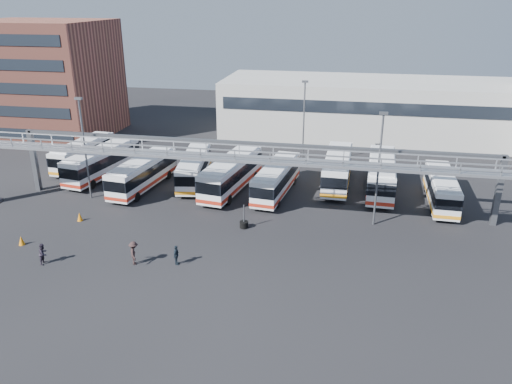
% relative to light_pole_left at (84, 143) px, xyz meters
% --- Properties ---
extents(ground, '(140.00, 140.00, 0.00)m').
position_rel_light_pole_left_xyz_m(ground, '(16.00, -8.00, -5.73)').
color(ground, black).
rests_on(ground, ground).
extents(gantry, '(51.40, 5.15, 7.10)m').
position_rel_light_pole_left_xyz_m(gantry, '(16.00, -2.13, -0.22)').
color(gantry, '#97999F').
rests_on(gantry, ground).
extents(apartment_building, '(18.00, 15.00, 16.00)m').
position_rel_light_pole_left_xyz_m(apartment_building, '(-18.00, 22.00, 2.27)').
color(apartment_building, brown).
rests_on(apartment_building, ground).
extents(warehouse, '(42.00, 14.00, 8.00)m').
position_rel_light_pole_left_xyz_m(warehouse, '(28.00, 30.00, -1.73)').
color(warehouse, '#9E9E99').
rests_on(warehouse, ground).
extents(light_pole_left, '(0.70, 0.35, 10.21)m').
position_rel_light_pole_left_xyz_m(light_pole_left, '(0.00, 0.00, 0.00)').
color(light_pole_left, '#4C4F54').
rests_on(light_pole_left, ground).
extents(light_pole_mid, '(0.70, 0.35, 10.21)m').
position_rel_light_pole_left_xyz_m(light_pole_mid, '(28.00, -1.00, 0.00)').
color(light_pole_mid, '#4C4F54').
rests_on(light_pole_mid, ground).
extents(light_pole_back, '(0.70, 0.35, 10.21)m').
position_rel_light_pole_left_xyz_m(light_pole_back, '(20.00, 14.00, 0.00)').
color(light_pole_back, '#4C4F54').
rests_on(light_pole_back, ground).
extents(bus_0, '(3.12, 10.46, 3.13)m').
position_rel_light_pole_left_xyz_m(bus_0, '(-5.61, 9.01, -3.99)').
color(bus_0, silver).
rests_on(bus_0, ground).
extents(bus_1, '(4.35, 11.35, 3.37)m').
position_rel_light_pole_left_xyz_m(bus_1, '(-1.65, 6.00, -3.86)').
color(bus_1, silver).
rests_on(bus_1, ground).
extents(bus_2, '(3.75, 11.01, 3.28)m').
position_rel_light_pole_left_xyz_m(bus_2, '(4.25, 3.52, -3.91)').
color(bus_2, silver).
rests_on(bus_2, ground).
extents(bus_3, '(4.01, 10.69, 3.17)m').
position_rel_light_pole_left_xyz_m(bus_3, '(9.02, 6.22, -3.97)').
color(bus_3, silver).
rests_on(bus_3, ground).
extents(bus_4, '(4.40, 11.80, 3.50)m').
position_rel_light_pole_left_xyz_m(bus_4, '(13.54, 4.71, -3.79)').
color(bus_4, silver).
rests_on(bus_4, ground).
extents(bus_5, '(3.65, 10.78, 3.21)m').
position_rel_light_pole_left_xyz_m(bus_5, '(18.32, 4.53, -3.95)').
color(bus_5, silver).
rests_on(bus_5, ground).
extents(bus_6, '(2.88, 11.35, 3.43)m').
position_rel_light_pole_left_xyz_m(bus_6, '(24.33, 8.57, -3.83)').
color(bus_6, silver).
rests_on(bus_6, ground).
extents(bus_7, '(3.17, 11.68, 3.52)m').
position_rel_light_pole_left_xyz_m(bus_7, '(28.85, 7.46, -3.78)').
color(bus_7, silver).
rests_on(bus_7, ground).
extents(bus_8, '(2.59, 10.17, 3.07)m').
position_rel_light_pole_left_xyz_m(bus_8, '(34.49, 5.05, -4.03)').
color(bus_8, silver).
rests_on(bus_8, ground).
extents(pedestrian_b, '(0.67, 0.84, 1.67)m').
position_rel_light_pole_left_xyz_m(pedestrian_b, '(3.06, -12.97, -4.89)').
color(pedestrian_b, '#251F2B').
rests_on(pedestrian_b, ground).
extents(pedestrian_c, '(1.15, 1.40, 1.88)m').
position_rel_light_pole_left_xyz_m(pedestrian_c, '(9.91, -11.74, -4.79)').
color(pedestrian_c, black).
rests_on(pedestrian_c, ground).
extents(pedestrian_d, '(0.38, 0.92, 1.57)m').
position_rel_light_pole_left_xyz_m(pedestrian_d, '(13.07, -11.17, -4.94)').
color(pedestrian_d, '#18232C').
rests_on(pedestrian_d, ground).
extents(cone_left, '(0.65, 0.65, 0.79)m').
position_rel_light_pole_left_xyz_m(cone_left, '(-0.55, -10.56, -5.33)').
color(cone_left, orange).
rests_on(cone_left, ground).
extents(cone_right, '(0.59, 0.59, 0.79)m').
position_rel_light_pole_left_xyz_m(cone_right, '(1.75, -5.33, -5.33)').
color(cone_right, orange).
rests_on(cone_right, ground).
extents(tire_stack, '(0.76, 0.76, 2.19)m').
position_rel_light_pole_left_xyz_m(tire_stack, '(16.75, -3.90, -5.36)').
color(tire_stack, black).
rests_on(tire_stack, ground).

